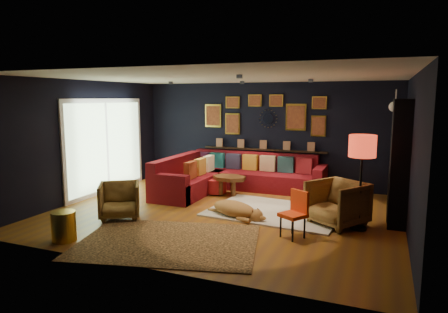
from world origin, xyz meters
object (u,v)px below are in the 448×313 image
at_px(coffee_table, 229,180).
at_px(gold_stool, 64,226).
at_px(orange_chair, 296,210).
at_px(dog, 234,206).
at_px(floor_lamp, 362,150).
at_px(pouf, 216,186).
at_px(armchair_right, 337,201).
at_px(armchair_left, 119,199).
at_px(sectional, 228,177).

relative_size(coffee_table, gold_stool, 1.94).
distance_m(orange_chair, dog, 1.45).
xyz_separation_m(orange_chair, floor_lamp, (0.92, 0.78, 0.92)).
bearing_deg(pouf, armchair_right, -24.60).
bearing_deg(dog, armchair_left, -137.22).
relative_size(coffee_table, armchair_left, 1.24).
height_order(armchair_right, orange_chair, armchair_right).
bearing_deg(armchair_right, dog, -137.50).
relative_size(armchair_left, dog, 0.56).
bearing_deg(gold_stool, pouf, 74.93).
distance_m(pouf, dog, 1.88).
distance_m(armchair_right, floor_lamp, 1.01).
bearing_deg(gold_stool, armchair_right, 31.86).
height_order(armchair_left, gold_stool, armchair_left).
bearing_deg(armchair_right, floor_lamp, 19.61).
bearing_deg(dog, armchair_right, 27.82).
distance_m(armchair_left, dog, 2.14).
bearing_deg(dog, pouf, 143.50).
height_order(armchair_right, gold_stool, armchair_right).
relative_size(sectional, floor_lamp, 2.11).
bearing_deg(orange_chair, floor_lamp, 71.89).
xyz_separation_m(pouf, orange_chair, (2.32, -2.19, 0.25)).
xyz_separation_m(floor_lamp, dog, (-2.21, -0.15, -1.14)).
xyz_separation_m(pouf, dog, (1.04, -1.56, 0.03)).
distance_m(pouf, orange_chair, 3.20).
bearing_deg(orange_chair, armchair_right, 90.09).
xyz_separation_m(sectional, coffee_table, (0.20, -0.45, 0.04)).
xyz_separation_m(sectional, gold_stool, (-1.13, -4.16, -0.09)).
height_order(pouf, dog, dog).
relative_size(pouf, gold_stool, 1.04).
distance_m(coffee_table, armchair_left, 2.70).
distance_m(sectional, armchair_left, 3.03).
bearing_deg(sectional, armchair_right, -32.72).
height_order(coffee_table, pouf, coffee_table).
distance_m(floor_lamp, dog, 2.49).
xyz_separation_m(coffee_table, pouf, (-0.33, 0.00, -0.17)).
height_order(orange_chair, dog, orange_chair).
bearing_deg(gold_stool, floor_lamp, 28.45).
bearing_deg(dog, gold_stool, -113.48).
distance_m(armchair_right, dog, 1.86).
distance_m(gold_stool, orange_chair, 3.66).
bearing_deg(pouf, armchair_left, -111.21).
relative_size(armchair_right, dog, 0.66).
relative_size(gold_stool, orange_chair, 0.62).
bearing_deg(floor_lamp, armchair_right, 164.96).
bearing_deg(pouf, floor_lamp, -23.54).
bearing_deg(armchair_right, sectional, -178.07).
distance_m(pouf, armchair_right, 3.16).
height_order(sectional, gold_stool, sectional).
relative_size(armchair_left, orange_chair, 0.97).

